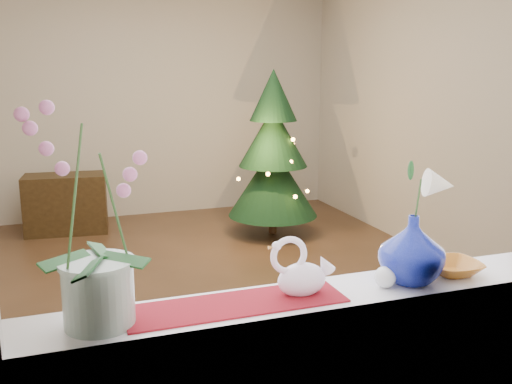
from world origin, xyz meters
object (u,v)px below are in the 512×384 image
orchid_pot (94,217)px  xmas_tree (273,153)px  side_table (66,204)px  blue_vase (412,244)px  paperweight (385,277)px  swan (302,267)px  amber_dish (453,268)px

orchid_pot → xmas_tree: (1.95, 3.65, -0.42)m
orchid_pot → side_table: size_ratio=0.81×
blue_vase → paperweight: bearing=-172.1°
swan → amber_dish: size_ratio=1.35×
orchid_pot → xmas_tree: bearing=61.9°
side_table → blue_vase: bearing=-70.2°
paperweight → amber_dish: size_ratio=0.44×
swan → orchid_pot: bearing=-159.9°
paperweight → xmas_tree: 3.81m
swan → amber_dish: bearing=18.9°
paperweight → blue_vase: bearing=7.9°
blue_vase → amber_dish: blue_vase is taller
paperweight → side_table: bearing=102.4°
blue_vase → side_table: (-1.08, 4.38, -0.76)m
orchid_pot → swan: bearing=0.9°
paperweight → side_table: paperweight is taller
paperweight → orchid_pot: bearing=178.5°
orchid_pot → swan: 0.68m
blue_vase → amber_dish: (0.19, 0.02, -0.12)m
orchid_pot → paperweight: bearing=-1.5°
swan → xmas_tree: size_ratio=0.14×
paperweight → amber_dish: 0.30m
swan → blue_vase: (0.41, -0.02, 0.04)m
blue_vase → side_table: blue_vase is taller
orchid_pot → paperweight: (0.94, -0.03, -0.29)m
xmas_tree → side_table: size_ratio=2.06×
paperweight → side_table: (-0.97, 4.40, -0.66)m
amber_dish → side_table: (-1.27, 4.37, -0.64)m
orchid_pot → amber_dish: bearing=0.3°
amber_dish → xmas_tree: bearing=78.9°
xmas_tree → side_table: 2.17m
orchid_pot → paperweight: 0.98m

